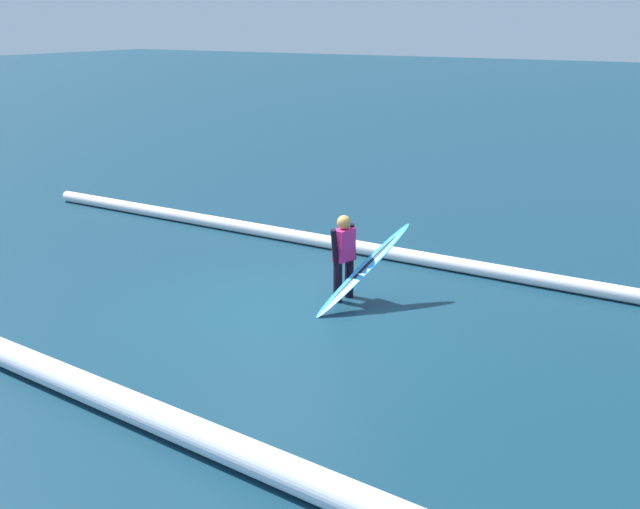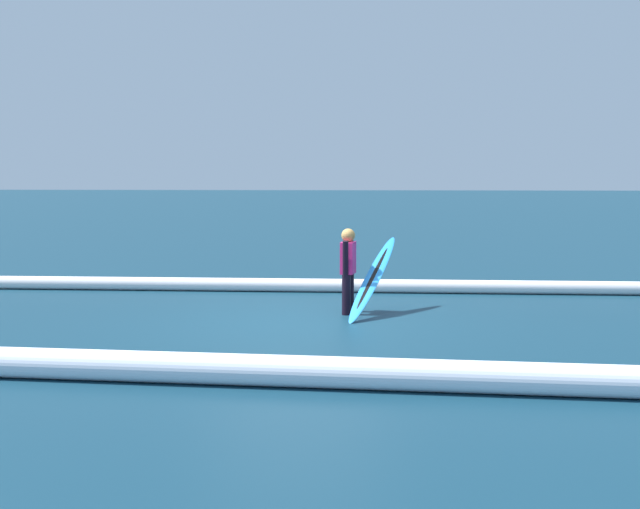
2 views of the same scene
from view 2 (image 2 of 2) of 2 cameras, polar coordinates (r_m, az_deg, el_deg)
ground_plane at (r=12.35m, az=-1.62°, el=-4.72°), size 150.07×150.07×0.00m
surfer at (r=12.97m, az=1.97°, el=-0.81°), size 0.26×0.61×1.36m
surfboard at (r=12.92m, az=3.71°, el=-1.65°), size 0.94×1.77×1.19m
wave_crest_foreground at (r=15.31m, az=9.13°, el=-2.23°), size 21.76×0.58×0.25m
wave_crest_midground at (r=8.61m, az=7.73°, el=-8.37°), size 19.91×1.83×0.34m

